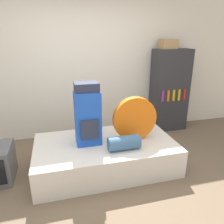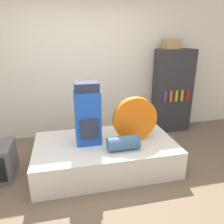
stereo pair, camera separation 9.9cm
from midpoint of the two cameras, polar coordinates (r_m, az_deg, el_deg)
The scene contains 8 objects.
ground_plane at distance 2.92m, azimuth -2.05°, elevation -20.22°, with size 16.00×16.00×0.00m, color brown.
wall_back at distance 4.13m, azimuth -7.28°, elevation 11.46°, with size 8.00×0.05×2.60m.
bed at distance 3.28m, azimuth -0.88°, elevation -10.99°, with size 1.99×1.11×0.41m.
backpack at distance 3.01m, azimuth -5.45°, elevation -0.69°, with size 0.34×0.30×0.87m.
tent_bag at distance 3.15m, azimuth 6.89°, elevation -1.82°, with size 0.64×0.10×0.64m.
sleeping_roll at distance 2.95m, azimuth 3.95°, elevation -8.08°, with size 0.43×0.19×0.19m.
bookshelf at distance 4.51m, azimuth 16.10°, elevation 5.19°, with size 0.73×0.35×1.62m.
cardboard_box at distance 4.36m, azimuth 15.80°, elevation 16.72°, with size 0.28×0.27×0.17m.
Camera 2 is at (-0.36, -2.22, 1.87)m, focal length 35.00 mm.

